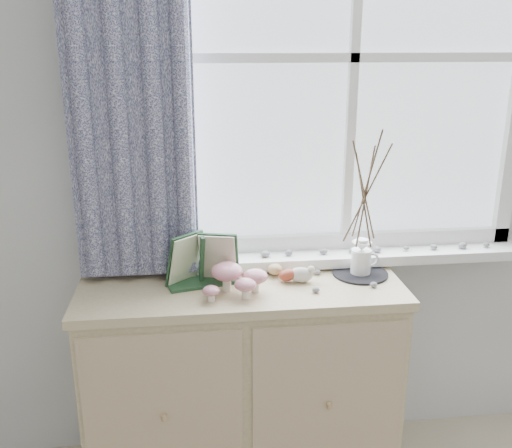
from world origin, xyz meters
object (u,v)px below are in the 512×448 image
Objects in this scene: sideboard at (242,384)px; toadstool_cluster at (236,277)px; botanical_book at (202,261)px; twig_pitcher at (365,191)px.

sideboard is 0.49m from toadstool_cluster.
toadstool_cluster is (0.12, -0.07, -0.04)m from botanical_book.
botanical_book is at bearing -179.64° from sideboard.
botanical_book is (-0.14, -0.00, 0.53)m from sideboard.
botanical_book is at bearing 150.91° from toadstool_cluster.
twig_pitcher reaches higher than botanical_book.
sideboard is 0.55m from botanical_book.
toadstool_cluster is at bearing -110.28° from sideboard.
toadstool_cluster is at bearing -170.33° from twig_pitcher.
twig_pitcher is (0.47, 0.05, 0.76)m from sideboard.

